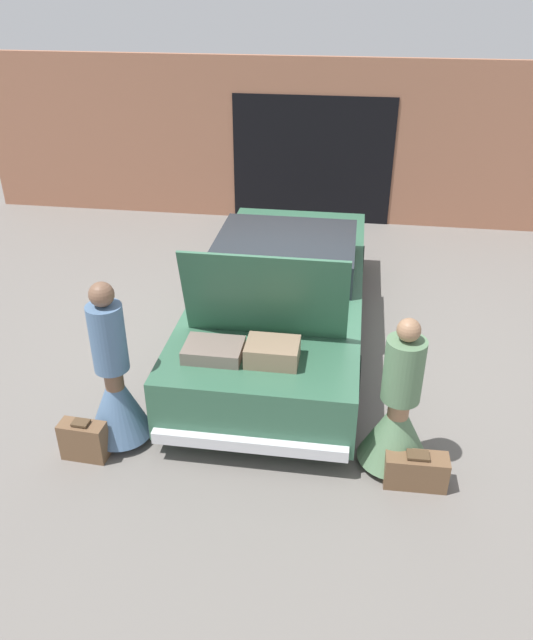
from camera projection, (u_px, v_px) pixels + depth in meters
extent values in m
plane|color=slate|center=(282.00, 336.00, 7.90)|extent=(40.00, 40.00, 0.00)
cube|color=#9E664C|center=(313.00, 143.00, 10.84)|extent=(12.00, 0.12, 2.80)
cube|color=black|center=(312.00, 161.00, 10.93)|extent=(2.80, 0.02, 2.20)
cube|color=#336047|center=(282.00, 301.00, 7.65)|extent=(1.92, 4.74, 0.64)
cube|color=#1E2328|center=(285.00, 253.00, 7.64)|extent=(1.69, 1.52, 0.39)
cylinder|color=black|center=(234.00, 261.00, 9.11)|extent=(0.18, 0.65, 0.65)
cylinder|color=black|center=(356.00, 268.00, 8.89)|extent=(0.18, 0.65, 0.65)
cylinder|color=black|center=(182.00, 372.00, 6.63)|extent=(0.18, 0.65, 0.65)
cylinder|color=black|center=(350.00, 386.00, 6.41)|extent=(0.18, 0.65, 0.65)
cube|color=silver|center=(249.00, 445.00, 5.69)|extent=(1.82, 0.10, 0.12)
cube|color=#336047|center=(265.00, 297.00, 6.03)|extent=(1.63, 0.28, 0.97)
cube|color=#75665B|center=(214.00, 350.00, 5.96)|extent=(0.56, 0.41, 0.13)
cube|color=#8C7259|center=(272.00, 352.00, 5.87)|extent=(0.50, 0.38, 0.20)
cylinder|color=brown|center=(118.00, 404.00, 6.00)|extent=(0.18, 0.18, 0.83)
cone|color=slate|center=(117.00, 401.00, 5.97)|extent=(0.62, 0.62, 0.75)
cylinder|color=slate|center=(108.00, 338.00, 5.62)|extent=(0.32, 0.32, 0.66)
sphere|color=brown|center=(101.00, 294.00, 5.40)|extent=(0.23, 0.23, 0.23)
cylinder|color=#997051|center=(396.00, 431.00, 5.71)|extent=(0.19, 0.19, 0.76)
cone|color=#567A56|center=(396.00, 428.00, 5.69)|extent=(0.66, 0.66, 0.68)
cylinder|color=#567A56|center=(404.00, 370.00, 5.37)|extent=(0.35, 0.35, 0.60)
sphere|color=#997051|center=(409.00, 330.00, 5.17)|extent=(0.20, 0.20, 0.20)
cube|color=brown|center=(84.00, 441.00, 5.87)|extent=(0.44, 0.21, 0.39)
cube|color=#4C3823|center=(81.00, 423.00, 5.77)|extent=(0.16, 0.12, 0.02)
cube|color=brown|center=(416.00, 471.00, 5.57)|extent=(0.56, 0.23, 0.32)
cube|color=#4C3823|center=(418.00, 455.00, 5.48)|extent=(0.20, 0.14, 0.02)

